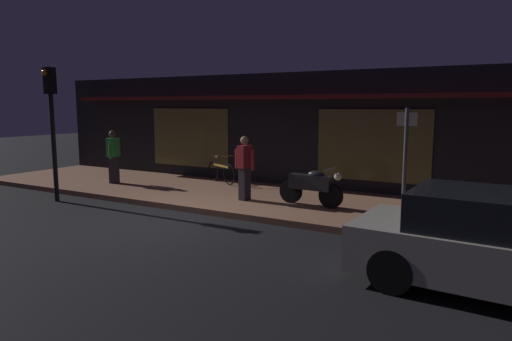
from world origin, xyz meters
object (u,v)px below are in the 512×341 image
(sign_post, at_px, (405,154))
(trash_bin, at_px, (434,208))
(person_bystander, at_px, (245,167))
(person_photographer, at_px, (113,156))
(parked_car_near, at_px, (504,245))
(traffic_light_pole, at_px, (51,110))
(bicycle_parked, at_px, (221,172))
(motorcycle, at_px, (312,186))

(sign_post, relative_size, trash_bin, 2.58)
(person_bystander, bearing_deg, person_photographer, 177.85)
(person_bystander, xyz_separation_m, parked_car_near, (6.04, -3.10, -0.32))
(person_bystander, height_order, sign_post, sign_post)
(traffic_light_pole, bearing_deg, parked_car_near, -5.26)
(person_bystander, xyz_separation_m, sign_post, (3.93, 0.49, 0.48))
(person_photographer, bearing_deg, traffic_light_pole, -84.13)
(sign_post, bearing_deg, traffic_light_pole, -163.33)
(sign_post, xyz_separation_m, trash_bin, (0.84, -1.25, -0.89))
(bicycle_parked, relative_size, person_photographer, 0.90)
(motorcycle, relative_size, bicycle_parked, 1.13)
(person_bystander, bearing_deg, bicycle_parked, 136.87)
(person_bystander, distance_m, traffic_light_pole, 5.39)
(parked_car_near, bearing_deg, trash_bin, 118.52)
(person_photographer, height_order, person_bystander, same)
(person_photographer, bearing_deg, trash_bin, -5.54)
(sign_post, xyz_separation_m, traffic_light_pole, (-8.68, -2.60, 0.97))
(person_bystander, relative_size, traffic_light_pole, 0.46)
(sign_post, relative_size, traffic_light_pole, 0.67)
(motorcycle, distance_m, person_bystander, 1.84)
(trash_bin, bearing_deg, person_bystander, 170.97)
(trash_bin, bearing_deg, motorcycle, 161.57)
(parked_car_near, bearing_deg, sign_post, 120.43)
(person_bystander, height_order, traffic_light_pole, traffic_light_pole)
(person_photographer, bearing_deg, motorcycle, 0.42)
(person_photographer, relative_size, person_bystander, 1.00)
(sign_post, distance_m, trash_bin, 1.75)
(bicycle_parked, height_order, parked_car_near, parked_car_near)
(motorcycle, distance_m, trash_bin, 3.15)
(parked_car_near, bearing_deg, motorcycle, 141.91)
(sign_post, distance_m, parked_car_near, 4.24)
(motorcycle, xyz_separation_m, bicycle_parked, (-3.83, 1.68, -0.14))
(trash_bin, height_order, parked_car_near, parked_car_near)
(bicycle_parked, distance_m, person_photographer, 3.44)
(bicycle_parked, xyz_separation_m, person_bystander, (2.04, -1.91, 0.52))
(traffic_light_pole, height_order, parked_car_near, traffic_light_pole)
(motorcycle, xyz_separation_m, traffic_light_pole, (-6.53, -2.35, 1.83))
(motorcycle, bearing_deg, sign_post, 6.70)
(motorcycle, distance_m, person_photographer, 6.77)
(person_photographer, xyz_separation_m, sign_post, (8.91, 0.30, 0.48))
(person_bystander, distance_m, sign_post, 3.99)
(traffic_light_pole, xyz_separation_m, parked_car_near, (10.79, -0.99, -1.77))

